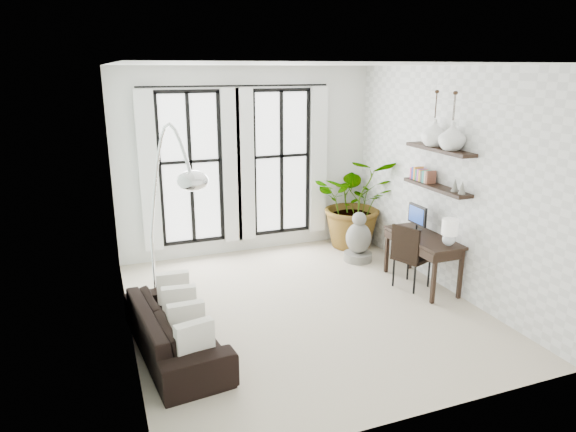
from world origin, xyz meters
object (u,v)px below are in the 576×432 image
sofa (175,329)px  buddha (358,240)px  desk_chair (409,253)px  plant (356,202)px  arc_lamp (169,177)px  desk (425,240)px

sofa → buddha: size_ratio=2.33×
desk_chair → sofa: bearing=167.7°
sofa → desk_chair: bearing=-86.8°
sofa → plant: plant is taller
arc_lamp → buddha: arc_lamp is taller
plant → buddha: bearing=-114.0°
plant → desk_chair: (-0.17, -1.97, -0.28)m
arc_lamp → plant: bearing=30.3°
plant → sofa: bearing=-145.2°
desk → desk_chair: 0.30m
plant → desk: plant is taller
desk_chair → arc_lamp: size_ratio=0.38×
desk → buddha: bearing=106.5°
plant → desk: size_ratio=1.27×
desk_chair → arc_lamp: 3.68m
arc_lamp → buddha: size_ratio=3.01×
plant → arc_lamp: arc_lamp is taller
desk → arc_lamp: size_ratio=0.51×
plant → buddha: (-0.31, -0.70, -0.47)m
desk_chair → arc_lamp: bearing=160.2°
sofa → arc_lamp: bearing=-18.8°
desk → arc_lamp: 3.85m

